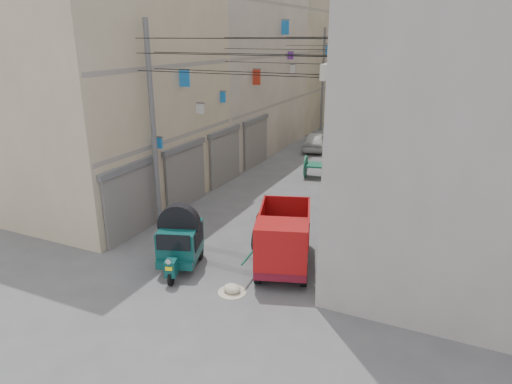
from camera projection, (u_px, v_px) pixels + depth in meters
The scene contains 18 objects.
ground at pixel (136, 328), 12.14m from camera, with size 140.00×140.00×0.00m, color #4B4B4D.
building_row_left at pixel (298, 46), 42.50m from camera, with size 8.00×62.00×14.00m.
building_row_right at pixel (488, 48), 36.13m from camera, with size 8.00×62.00×14.00m.
end_cap_building at pixel (424, 42), 66.64m from camera, with size 22.00×10.00×13.00m, color #B3A58D.
shutters_left at pixel (207, 164), 22.12m from camera, with size 0.18×14.40×2.88m.
signboards at pixel (347, 100), 29.61m from camera, with size 8.22×40.52×5.67m.
ac_units at pixel (359, 34), 14.85m from camera, with size 0.70×6.55×3.35m.
utility_poles at pixel (327, 100), 25.42m from camera, with size 7.40×22.20×8.00m.
overhead_cables at pixel (315, 49), 22.29m from camera, with size 7.40×22.52×1.12m.
auto_rickshaw at pixel (180, 239), 15.09m from camera, with size 1.87×2.49×1.69m.
tonga_cart at pixel (277, 238), 15.85m from camera, with size 1.54×3.13×1.37m.
mini_truck at pixel (283, 244), 14.74m from camera, with size 2.71×4.01×2.07m.
second_cart at pixel (318, 166), 24.78m from camera, with size 1.57×1.44×1.22m.
feed_sack at pixel (232, 288), 13.80m from camera, with size 0.54×0.43×0.27m, color #BEB19E.
horse at pixel (271, 219), 17.56m from camera, with size 0.76×1.68×1.42m, color #602817.
distant_car_white at pixel (315, 141), 30.90m from camera, with size 1.45×3.59×1.22m, color silver.
distant_car_grey at pixel (386, 128), 34.89m from camera, with size 1.38×3.96×1.31m, color slate.
distant_car_green at pixel (365, 115), 41.18m from camera, with size 1.73×4.25×1.23m, color #1E594A.
Camera 1 is at (7.23, -8.00, 7.39)m, focal length 32.00 mm.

